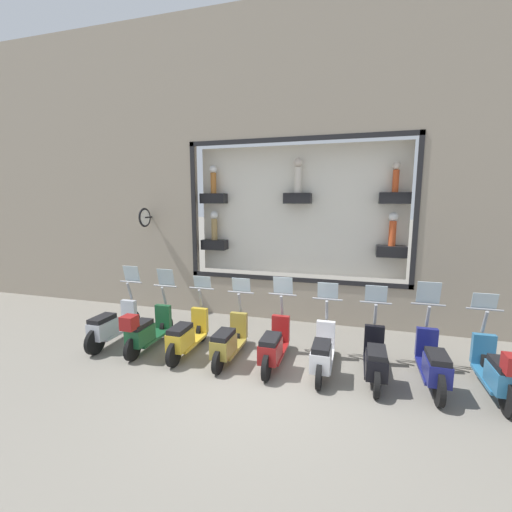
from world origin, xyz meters
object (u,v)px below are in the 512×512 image
(scooter_white_3, at_px, (322,352))
(scooter_yellow_6, at_px, (187,335))
(scooter_navy_1, at_px, (433,363))
(scooter_green_7, at_px, (146,330))
(scooter_black_2, at_px, (375,359))
(scooter_olive_5, at_px, (229,341))
(scooter_red_4, at_px, (274,345))
(scooter_teal_0, at_px, (498,371))
(scooter_silver_8, at_px, (112,325))

(scooter_white_3, bearing_deg, scooter_yellow_6, 89.95)
(scooter_navy_1, bearing_deg, scooter_green_7, 90.72)
(scooter_black_2, bearing_deg, scooter_yellow_6, 89.98)
(scooter_white_3, xyz_separation_m, scooter_olive_5, (-0.00, 1.89, -0.00))
(scooter_red_4, bearing_deg, scooter_teal_0, -90.89)
(scooter_teal_0, relative_size, scooter_silver_8, 1.00)
(scooter_yellow_6, height_order, scooter_silver_8, scooter_silver_8)
(scooter_teal_0, bearing_deg, scooter_navy_1, 86.06)
(scooter_teal_0, xyz_separation_m, scooter_black_2, (0.05, 1.89, -0.06))
(scooter_white_3, bearing_deg, scooter_silver_8, 89.87)
(scooter_navy_1, xyz_separation_m, scooter_silver_8, (-0.00, 6.62, -0.00))
(scooter_silver_8, bearing_deg, scooter_teal_0, -90.48)
(scooter_teal_0, relative_size, scooter_black_2, 1.01)
(scooter_yellow_6, bearing_deg, scooter_olive_5, -90.19)
(scooter_teal_0, relative_size, scooter_white_3, 1.01)
(scooter_white_3, height_order, scooter_olive_5, scooter_white_3)
(scooter_black_2, bearing_deg, scooter_red_4, 89.85)
(scooter_navy_1, relative_size, scooter_black_2, 1.01)
(scooter_black_2, height_order, scooter_silver_8, scooter_silver_8)
(scooter_olive_5, height_order, scooter_silver_8, scooter_silver_8)
(scooter_silver_8, bearing_deg, scooter_black_2, -90.10)
(scooter_navy_1, bearing_deg, scooter_yellow_6, 90.12)
(scooter_navy_1, xyz_separation_m, scooter_red_4, (-0.01, 2.84, -0.02))
(scooter_black_2, height_order, scooter_olive_5, scooter_black_2)
(scooter_teal_0, distance_m, scooter_white_3, 2.84)
(scooter_black_2, distance_m, scooter_silver_8, 5.67)
(scooter_navy_1, relative_size, scooter_green_7, 1.01)
(scooter_yellow_6, bearing_deg, scooter_navy_1, -89.88)
(scooter_yellow_6, bearing_deg, scooter_silver_8, 89.75)
(scooter_navy_1, xyz_separation_m, scooter_black_2, (-0.01, 0.95, -0.03))
(scooter_teal_0, bearing_deg, scooter_white_3, 88.93)
(scooter_olive_5, bearing_deg, scooter_silver_8, 89.77)
(scooter_teal_0, relative_size, scooter_red_4, 1.00)
(scooter_white_3, distance_m, scooter_yellow_6, 2.84)
(scooter_white_3, height_order, scooter_silver_8, scooter_silver_8)
(scooter_green_7, bearing_deg, scooter_teal_0, -89.95)
(scooter_black_2, xyz_separation_m, scooter_white_3, (-0.00, 0.95, -0.00))
(scooter_navy_1, distance_m, scooter_yellow_6, 4.73)
(scooter_olive_5, xyz_separation_m, scooter_silver_8, (0.01, 2.84, 0.03))
(scooter_navy_1, height_order, scooter_olive_5, scooter_navy_1)
(scooter_yellow_6, bearing_deg, scooter_black_2, -90.02)
(scooter_green_7, bearing_deg, scooter_yellow_6, -86.29)
(scooter_black_2, xyz_separation_m, scooter_silver_8, (0.01, 5.67, 0.03))
(scooter_navy_1, bearing_deg, scooter_olive_5, 90.20)
(scooter_white_3, relative_size, scooter_silver_8, 0.99)
(scooter_white_3, xyz_separation_m, scooter_red_4, (0.01, 0.95, 0.02))
(scooter_olive_5, bearing_deg, scooter_black_2, -89.97)
(scooter_teal_0, distance_m, scooter_red_4, 3.78)
(scooter_green_7, bearing_deg, scooter_navy_1, -89.28)
(scooter_red_4, bearing_deg, scooter_silver_8, 89.93)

